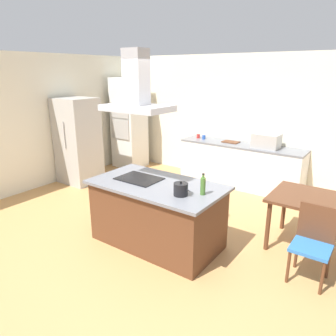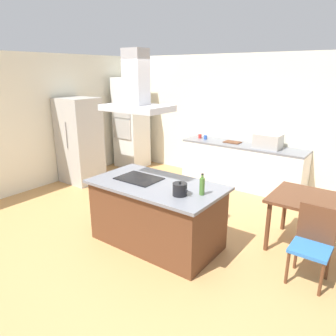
% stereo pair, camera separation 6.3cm
% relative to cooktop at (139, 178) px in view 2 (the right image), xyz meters
% --- Properties ---
extents(ground, '(16.00, 16.00, 0.00)m').
position_rel_cooktop_xyz_m(ground, '(0.32, 1.50, -0.91)').
color(ground, tan).
extents(wall_back, '(7.20, 0.10, 2.70)m').
position_rel_cooktop_xyz_m(wall_back, '(0.32, 3.25, 0.44)').
color(wall_back, silver).
rests_on(wall_back, ground).
extents(wall_left, '(0.10, 8.80, 2.70)m').
position_rel_cooktop_xyz_m(wall_left, '(-3.13, 1.00, 0.44)').
color(wall_left, silver).
rests_on(wall_left, ground).
extents(kitchen_island, '(1.83, 1.01, 0.90)m').
position_rel_cooktop_xyz_m(kitchen_island, '(0.32, 0.00, -0.45)').
color(kitchen_island, '#59331E').
rests_on(kitchen_island, ground).
extents(cooktop, '(0.60, 0.44, 0.01)m').
position_rel_cooktop_xyz_m(cooktop, '(0.00, 0.00, 0.00)').
color(cooktop, black).
rests_on(cooktop, kitchen_island).
extents(tea_kettle, '(0.23, 0.18, 0.18)m').
position_rel_cooktop_xyz_m(tea_kettle, '(0.81, -0.16, 0.07)').
color(tea_kettle, black).
rests_on(tea_kettle, kitchen_island).
extents(olive_oil_bottle, '(0.06, 0.06, 0.27)m').
position_rel_cooktop_xyz_m(olive_oil_bottle, '(1.02, 0.02, 0.11)').
color(olive_oil_bottle, '#47722D').
rests_on(olive_oil_bottle, kitchen_island).
extents(back_counter, '(2.57, 0.62, 0.90)m').
position_rel_cooktop_xyz_m(back_counter, '(0.30, 2.88, -0.46)').
color(back_counter, silver).
rests_on(back_counter, ground).
extents(countertop_microwave, '(0.50, 0.38, 0.28)m').
position_rel_cooktop_xyz_m(countertop_microwave, '(0.81, 2.88, 0.13)').
color(countertop_microwave, '#B2AFAA').
rests_on(countertop_microwave, back_counter).
extents(coffee_mug_red, '(0.08, 0.08, 0.09)m').
position_rel_cooktop_xyz_m(coffee_mug_red, '(-0.74, 2.91, 0.04)').
color(coffee_mug_red, red).
rests_on(coffee_mug_red, back_counter).
extents(coffee_mug_blue, '(0.08, 0.08, 0.09)m').
position_rel_cooktop_xyz_m(coffee_mug_blue, '(-0.58, 2.88, 0.04)').
color(coffee_mug_blue, '#2D56B2').
rests_on(coffee_mug_blue, back_counter).
extents(cutting_board, '(0.34, 0.24, 0.02)m').
position_rel_cooktop_xyz_m(cutting_board, '(0.05, 2.93, 0.00)').
color(cutting_board, '#59331E').
rests_on(cutting_board, back_counter).
extents(wall_oven_stack, '(0.70, 0.66, 2.20)m').
position_rel_cooktop_xyz_m(wall_oven_stack, '(-2.58, 2.65, 0.20)').
color(wall_oven_stack, silver).
rests_on(wall_oven_stack, ground).
extents(refrigerator, '(0.80, 0.73, 1.82)m').
position_rel_cooktop_xyz_m(refrigerator, '(-2.66, 1.10, 0.00)').
color(refrigerator, '#B2AFAA').
rests_on(refrigerator, ground).
extents(dining_table, '(1.40, 0.90, 0.75)m').
position_rel_cooktop_xyz_m(dining_table, '(2.26, 1.10, -0.24)').
color(dining_table, '#59331E').
rests_on(dining_table, ground).
extents(chair_facing_island, '(0.42, 0.42, 0.89)m').
position_rel_cooktop_xyz_m(chair_facing_island, '(2.26, 0.44, -0.40)').
color(chair_facing_island, '#2D6BB7').
rests_on(chair_facing_island, ground).
extents(range_hood, '(0.90, 0.55, 0.78)m').
position_rel_cooktop_xyz_m(range_hood, '(0.00, 0.00, 1.20)').
color(range_hood, '#ADADB2').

